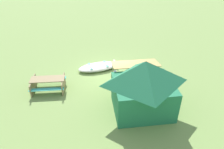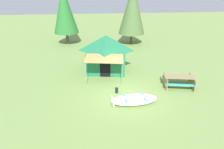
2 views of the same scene
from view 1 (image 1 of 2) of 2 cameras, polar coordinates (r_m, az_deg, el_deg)
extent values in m
plane|color=#74934B|center=(13.92, -1.06, -0.27)|extent=(80.00, 80.00, 0.00)
ellipsoid|color=silver|center=(14.57, -3.74, 2.08)|extent=(2.78, 1.28, 0.37)
ellipsoid|color=#4B4B45|center=(14.56, -3.74, 2.18)|extent=(2.55, 1.13, 0.13)
cube|color=#4CA995|center=(14.39, -5.85, 2.22)|extent=(0.17, 0.90, 0.04)
cube|color=#4CA995|center=(14.64, -1.69, 2.91)|extent=(0.17, 0.90, 0.04)
cube|color=silver|center=(14.89, 0.93, 2.93)|extent=(0.11, 0.76, 0.28)
cube|color=#217249|center=(10.82, 8.22, -5.90)|extent=(3.22, 2.87, 1.65)
pyramid|color=#217249|center=(10.02, 8.83, 0.54)|extent=(3.48, 3.10, 1.19)
cube|color=black|center=(11.85, 6.69, -2.83)|extent=(0.75, 0.15, 1.32)
cube|color=tan|center=(11.84, 6.30, 2.89)|extent=(2.75, 1.66, 0.23)
cylinder|color=gray|center=(12.55, 0.16, 0.06)|extent=(0.04, 0.04, 1.57)
cylinder|color=gray|center=(13.05, 10.70, 0.78)|extent=(0.04, 0.04, 1.57)
cube|color=#8D7952|center=(12.75, -16.95, -1.16)|extent=(2.04, 1.10, 0.04)
cube|color=#3AB0A4|center=(12.45, -17.16, -3.84)|extent=(1.95, 0.65, 0.04)
cube|color=#3AB0A4|center=(13.40, -16.33, -0.98)|extent=(1.95, 0.65, 0.04)
cube|color=#8D7952|center=(13.17, -20.38, -2.70)|extent=(0.35, 1.40, 0.72)
cube|color=#8D7952|center=(12.79, -12.90, -2.43)|extent=(0.35, 1.40, 0.72)
cube|color=#2D61B6|center=(11.99, 8.07, -5.53)|extent=(0.63, 0.44, 0.34)
cylinder|color=black|center=(13.81, 0.85, 0.28)|extent=(0.27, 0.27, 0.35)
camera|label=2|loc=(21.74, -3.76, 27.97)|focal=29.42mm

